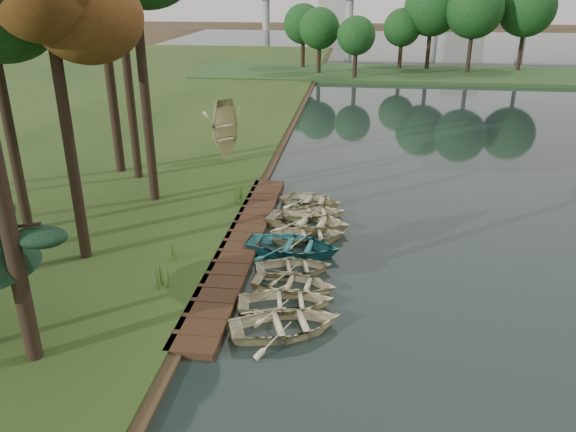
# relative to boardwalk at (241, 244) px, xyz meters

# --- Properties ---
(ground) EXTENTS (300.00, 300.00, 0.00)m
(ground) POSITION_rel_boardwalk_xyz_m (1.60, 0.00, -0.15)
(ground) COLOR #3D2F1D
(boardwalk) EXTENTS (1.60, 16.00, 0.30)m
(boardwalk) POSITION_rel_boardwalk_xyz_m (0.00, 0.00, 0.00)
(boardwalk) COLOR #392416
(boardwalk) RESTS_ON ground
(peninsula) EXTENTS (50.00, 14.00, 0.45)m
(peninsula) POSITION_rel_boardwalk_xyz_m (9.60, 50.00, 0.08)
(peninsula) COLOR #28481F
(peninsula) RESTS_ON ground
(far_trees) EXTENTS (45.60, 5.60, 8.80)m
(far_trees) POSITION_rel_boardwalk_xyz_m (6.27, 50.00, 6.28)
(far_trees) COLOR black
(far_trees) RESTS_ON peninsula
(bridge) EXTENTS (95.90, 4.00, 8.60)m
(bridge) POSITION_rel_boardwalk_xyz_m (13.91, 120.00, 6.93)
(bridge) COLOR #A5A5A0
(bridge) RESTS_ON ground
(building_b) EXTENTS (8.00, 8.00, 12.00)m
(building_b) POSITION_rel_boardwalk_xyz_m (-3.40, 145.00, 5.85)
(building_b) COLOR #A5A5A0
(building_b) RESTS_ON ground
(rowboat_0) EXTENTS (4.39, 3.76, 0.77)m
(rowboat_0) POSITION_rel_boardwalk_xyz_m (2.74, -6.21, 0.28)
(rowboat_0) COLOR beige
(rowboat_0) RESTS_ON water
(rowboat_1) EXTENTS (3.77, 3.01, 0.70)m
(rowboat_1) POSITION_rel_boardwalk_xyz_m (2.55, -4.79, 0.25)
(rowboat_1) COLOR beige
(rowboat_1) RESTS_ON water
(rowboat_2) EXTENTS (3.42, 2.64, 0.65)m
(rowboat_2) POSITION_rel_boardwalk_xyz_m (2.67, -3.46, 0.23)
(rowboat_2) COLOR beige
(rowboat_2) RESTS_ON water
(rowboat_3) EXTENTS (3.43, 2.79, 0.63)m
(rowboat_3) POSITION_rel_boardwalk_xyz_m (2.52, -2.17, 0.21)
(rowboat_3) COLOR beige
(rowboat_3) RESTS_ON water
(rowboat_4) EXTENTS (4.30, 3.32, 0.82)m
(rowboat_4) POSITION_rel_boardwalk_xyz_m (2.30, -0.44, 0.31)
(rowboat_4) COLOR teal
(rowboat_4) RESTS_ON water
(rowboat_5) EXTENTS (3.62, 2.90, 0.67)m
(rowboat_5) POSITION_rel_boardwalk_xyz_m (2.83, 0.91, 0.23)
(rowboat_5) COLOR beige
(rowboat_5) RESTS_ON water
(rowboat_6) EXTENTS (4.46, 3.61, 0.82)m
(rowboat_6) POSITION_rel_boardwalk_xyz_m (2.67, 2.31, 0.31)
(rowboat_6) COLOR beige
(rowboat_6) RESTS_ON water
(rowboat_7) EXTENTS (3.45, 2.80, 0.63)m
(rowboat_7) POSITION_rel_boardwalk_xyz_m (2.85, 3.57, 0.22)
(rowboat_7) COLOR beige
(rowboat_7) RESTS_ON water
(rowboat_8) EXTENTS (3.64, 2.99, 0.66)m
(rowboat_8) POSITION_rel_boardwalk_xyz_m (2.55, 5.24, 0.23)
(rowboat_8) COLOR beige
(rowboat_8) RESTS_ON water
(stored_rowboat) EXTENTS (4.62, 4.59, 0.79)m
(stored_rowboat) POSITION_rel_boardwalk_xyz_m (-3.36, 11.63, 0.54)
(stored_rowboat) COLOR beige
(stored_rowboat) RESTS_ON bank
(tree_2) EXTENTS (3.89, 3.89, 11.15)m
(tree_2) POSITION_rel_boardwalk_xyz_m (-5.95, -2.25, 9.49)
(tree_2) COLOR black
(tree_2) RESTS_ON bank
(reeds_0) EXTENTS (0.60, 0.60, 0.88)m
(reeds_0) POSITION_rel_boardwalk_xyz_m (-2.01, -4.31, 0.59)
(reeds_0) COLOR #3F661E
(reeds_0) RESTS_ON bank
(reeds_1) EXTENTS (0.60, 0.60, 0.85)m
(reeds_1) POSITION_rel_boardwalk_xyz_m (-2.26, -2.07, 0.58)
(reeds_1) COLOR #3F661E
(reeds_1) RESTS_ON bank
(reeds_2) EXTENTS (0.60, 0.60, 1.11)m
(reeds_2) POSITION_rel_boardwalk_xyz_m (-1.00, 5.13, 0.71)
(reeds_2) COLOR #3F661E
(reeds_2) RESTS_ON bank
(reeds_3) EXTENTS (0.60, 0.60, 0.94)m
(reeds_3) POSITION_rel_boardwalk_xyz_m (-1.00, 4.52, 0.62)
(reeds_3) COLOR #3F661E
(reeds_3) RESTS_ON bank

